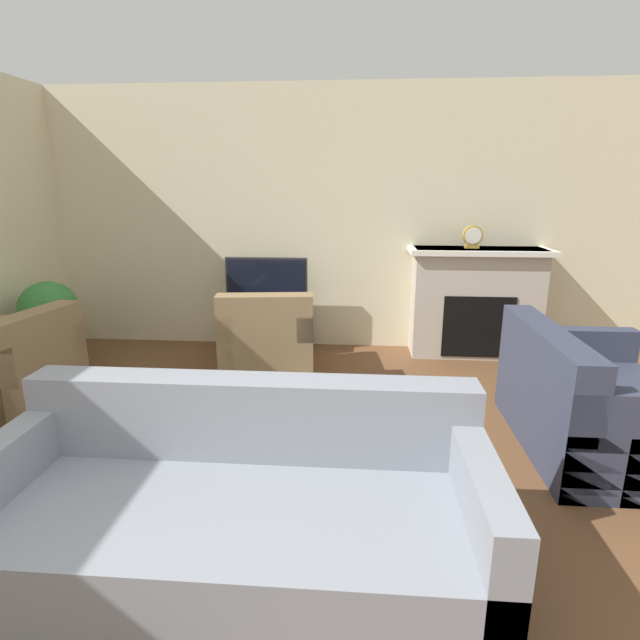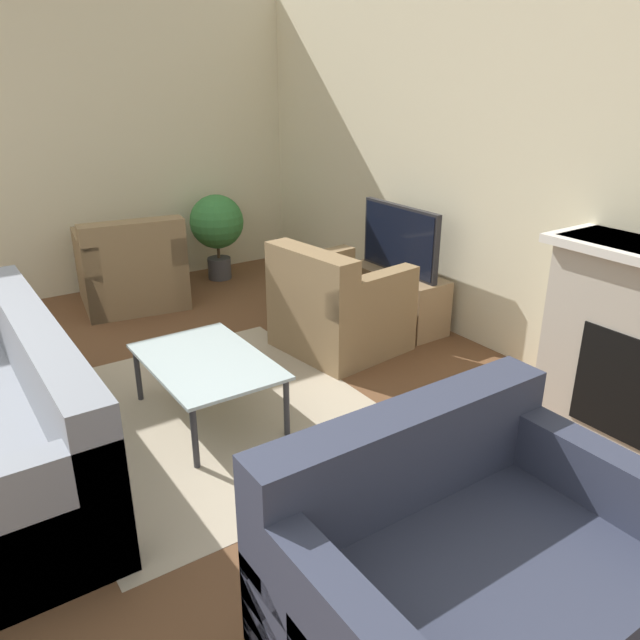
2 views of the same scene
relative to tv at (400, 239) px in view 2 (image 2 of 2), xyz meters
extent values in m
cube|color=beige|center=(0.47, 0.29, 0.62)|extent=(8.57, 0.06, 2.70)
cube|color=beige|center=(-2.34, -1.90, 0.62)|extent=(0.06, 7.32, 2.70)
cube|color=#B7A88E|center=(0.51, -1.91, -0.72)|extent=(2.18, 1.85, 0.00)
cube|color=black|center=(2.14, -0.15, -0.38)|extent=(0.70, 0.01, 0.62)
cube|color=#997A56|center=(0.00, 0.00, -0.50)|extent=(0.91, 0.36, 0.45)
cube|color=#232328|center=(0.00, 0.00, 0.00)|extent=(0.85, 0.05, 0.55)
cube|color=black|center=(0.00, -0.02, 0.00)|extent=(0.81, 0.01, 0.51)
cube|color=gray|center=(0.44, -2.83, -0.11)|extent=(2.16, 0.20, 0.40)
cube|color=gray|center=(1.45, -3.20, -0.40)|extent=(0.14, 0.94, 0.66)
cube|color=#33384C|center=(2.56, -1.85, -0.52)|extent=(0.98, 1.36, 0.42)
cube|color=#33384C|center=(2.17, -1.85, -0.11)|extent=(0.20, 1.36, 0.40)
cube|color=#33384C|center=(2.56, -1.24, -0.40)|extent=(0.98, 0.14, 0.66)
cube|color=#8C704C|center=(-1.74, -1.66, -0.52)|extent=(0.95, 0.97, 0.42)
cube|color=#8C704C|center=(-1.42, -1.71, -0.11)|extent=(0.32, 0.88, 0.40)
cube|color=#8C704C|center=(-1.68, -1.30, -0.40)|extent=(0.85, 0.26, 0.66)
cube|color=#8C704C|center=(-1.79, -2.01, -0.40)|extent=(0.85, 0.26, 0.66)
cube|color=#8C704C|center=(0.12, -0.66, -0.52)|extent=(0.90, 0.89, 0.42)
cube|color=#8C704C|center=(0.16, -0.96, -0.11)|extent=(0.83, 0.29, 0.40)
cube|color=#8C704C|center=(0.46, -0.62, -0.40)|extent=(0.23, 0.81, 0.66)
cube|color=#8C704C|center=(-0.21, -0.70, -0.40)|extent=(0.23, 0.81, 0.66)
cylinder|color=#333338|center=(0.07, -2.23, -0.54)|extent=(0.04, 0.04, 0.37)
cylinder|color=#333338|center=(0.96, -2.23, -0.54)|extent=(0.04, 0.04, 0.37)
cylinder|color=#333338|center=(0.07, -1.66, -0.54)|extent=(0.04, 0.04, 0.37)
cylinder|color=#333338|center=(0.96, -1.66, -0.54)|extent=(0.04, 0.04, 0.37)
cube|color=silver|center=(0.51, -1.94, -0.35)|extent=(0.98, 0.65, 0.02)
cylinder|color=#47474C|center=(-1.94, -0.70, -0.62)|extent=(0.23, 0.23, 0.22)
cylinder|color=#4C3823|center=(-1.94, -0.70, -0.43)|extent=(0.03, 0.03, 0.16)
sphere|color=#387F3D|center=(-1.94, -0.70, -0.14)|extent=(0.53, 0.53, 0.53)
camera|label=1|loc=(0.95, -5.01, 0.98)|focal=28.00mm
camera|label=2|loc=(3.67, -3.26, 1.28)|focal=35.00mm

